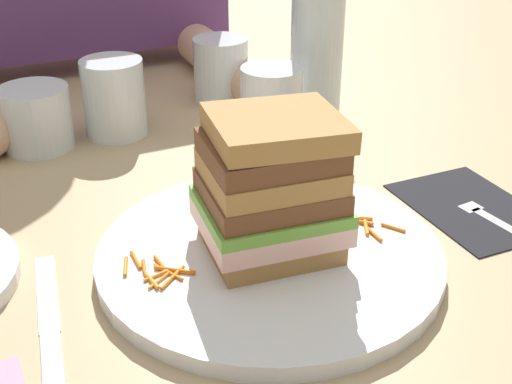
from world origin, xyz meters
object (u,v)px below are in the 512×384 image
Objects in this scene: sandwich at (273,189)px; knife at (50,334)px; fork at (493,216)px; empty_tumbler_1 at (36,118)px; empty_tumbler_2 at (221,70)px; main_plate at (271,257)px; juice_glass at (271,109)px; empty_tumbler_0 at (114,98)px; napkin_dark at (474,209)px; water_bottle at (318,25)px.

sandwich is 0.20m from knife.
fork is 0.41m from knife.
knife is at bearing 178.74° from fork.
sandwich is 0.36m from empty_tumbler_1.
fork is at bearing -75.12° from empty_tumbler_2.
main_plate is 0.26m from juice_glass.
fork is at bearing -6.00° from sandwich.
juice_glass is 0.27m from empty_tumbler_1.
empty_tumbler_0 is 0.09m from empty_tumbler_1.
fork is (0.22, -0.02, -0.00)m from main_plate.
main_plate is 1.46× the size of knife.
empty_tumbler_1 is 0.95× the size of empty_tumbler_2.
water_bottle reaches higher than napkin_dark.
knife is (-0.19, -0.01, -0.01)m from main_plate.
fork is at bearing -85.98° from water_bottle.
napkin_dark is (0.22, -0.00, -0.01)m from main_plate.
empty_tumbler_1 is (-0.14, 0.33, 0.03)m from main_plate.
water_bottle is at bearing -8.20° from empty_tumbler_1.
napkin_dark is 1.76× the size of empty_tumbler_2.
empty_tumbler_2 is (0.25, 0.05, 0.01)m from empty_tumbler_1.
empty_tumbler_1 is at bearing 137.03° from napkin_dark.
main_plate is 0.19m from knife.
empty_tumbler_2 is (-0.11, 0.38, 0.04)m from napkin_dark.
napkin_dark is at bearing 1.86° from knife.
empty_tumbler_2 is (0.11, 0.38, 0.03)m from main_plate.
empty_tumbler_2 is at bearing 11.96° from empty_tumbler_1.
juice_glass is at bearing 113.48° from napkin_dark.
water_bottle reaches higher than empty_tumbler_2.
empty_tumbler_2 is (0.11, 0.38, -0.03)m from sandwich.
empty_tumbler_0 is at bearing 97.64° from main_plate.
water_bottle is at bearing -11.25° from empty_tumbler_0.
knife is at bearing -112.61° from empty_tumbler_0.
knife is 0.37m from empty_tumbler_0.
empty_tumbler_1 is (-0.36, 0.35, 0.03)m from fork.
water_bottle is at bearing 28.15° from juice_glass.
fork reaches higher than knife.
empty_tumbler_2 is at bearing 52.76° from knife.
juice_glass is 0.34× the size of water_bottle.
empty_tumbler_2 is (-0.11, 0.40, 0.04)m from fork.
juice_glass reaches higher than fork.
sandwich is at bearing -116.06° from juice_glass.
knife is 2.30× the size of juice_glass.
knife is 0.39m from juice_glass.
fork is 0.83× the size of knife.
sandwich reaches higher than main_plate.
juice_glass is at bearing -89.05° from empty_tumbler_2.
knife is at bearing -175.67° from main_plate.
knife is at bearing -178.14° from napkin_dark.
main_plate is 1.75× the size of fork.
juice_glass is 0.12m from water_bottle.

